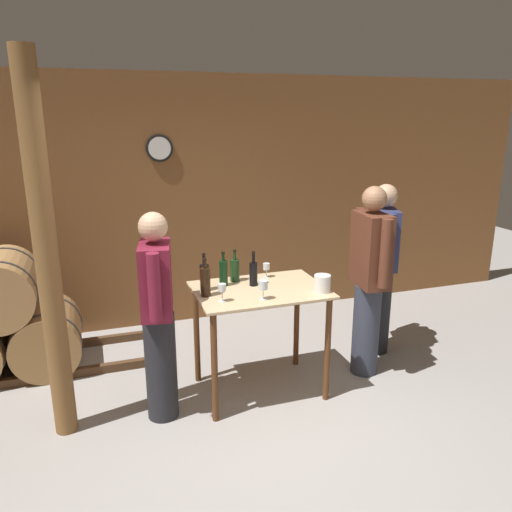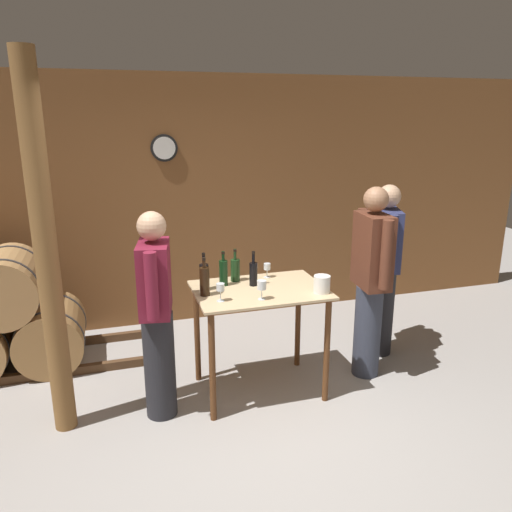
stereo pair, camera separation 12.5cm
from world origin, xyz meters
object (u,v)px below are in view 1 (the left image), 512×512
at_px(person_visitor_bearded, 369,278).
at_px(wine_bottle_right, 235,270).
at_px(wooden_post, 47,257).
at_px(wine_bottle_far_right, 253,273).
at_px(wine_glass_near_center, 263,285).
at_px(wine_bottle_left, 204,277).
at_px(person_host, 158,314).
at_px(wine_bottle_far_left, 205,281).
at_px(wine_bottle_center, 223,272).
at_px(wine_glass_near_left, 222,288).
at_px(person_visitor_with_scarf, 381,266).
at_px(ice_bucket, 322,283).
at_px(wine_glass_near_right, 266,267).

bearing_deg(person_visitor_bearded, wine_bottle_right, 167.05).
xyz_separation_m(wooden_post, wine_bottle_far_right, (1.54, 0.17, -0.32)).
bearing_deg(wooden_post, wine_glass_near_center, -6.06).
height_order(wooden_post, wine_bottle_left, wooden_post).
bearing_deg(wine_bottle_left, person_host, -151.21).
xyz_separation_m(wine_bottle_far_left, wine_glass_near_center, (0.40, -0.22, -0.01)).
xyz_separation_m(wine_bottle_far_left, person_host, (-0.39, -0.10, -0.18)).
relative_size(wine_bottle_center, wine_glass_near_center, 1.90).
bearing_deg(wine_glass_near_left, person_visitor_with_scarf, 16.53).
bearing_deg(person_visitor_with_scarf, wine_bottle_far_right, -170.40).
height_order(wine_bottle_far_left, wine_bottle_left, wine_bottle_left).
bearing_deg(person_visitor_with_scarf, wine_glass_near_center, -158.11).
bearing_deg(wine_bottle_far_left, person_visitor_bearded, 0.29).
height_order(wooden_post, person_visitor_bearded, wooden_post).
height_order(wine_bottle_far_left, wine_bottle_center, wine_bottle_far_left).
bearing_deg(person_host, wine_glass_near_left, -7.22).
bearing_deg(wine_bottle_right, person_visitor_with_scarf, 2.91).
bearing_deg(person_visitor_with_scarf, ice_bucket, -148.41).
distance_m(wine_bottle_left, wine_bottle_center, 0.19).
height_order(wine_bottle_right, person_host, person_host).
distance_m(wine_bottle_left, person_host, 0.50).
bearing_deg(wine_glass_near_center, wine_glass_near_right, 67.54).
bearing_deg(wine_glass_near_center, wooden_post, 173.94).
xyz_separation_m(wine_bottle_center, wine_glass_near_center, (0.20, -0.41, -0.00)).
relative_size(wine_bottle_right, person_visitor_bearded, 0.16).
bearing_deg(wine_glass_near_center, wine_bottle_far_right, 84.39).
bearing_deg(person_visitor_bearded, wine_glass_near_left, -173.03).
xyz_separation_m(wooden_post, wine_bottle_far_left, (1.11, 0.06, -0.31)).
bearing_deg(wine_bottle_left, wine_bottle_far_left, -99.56).
distance_m(wine_bottle_far_right, ice_bucket, 0.57).
bearing_deg(ice_bucket, wooden_post, 175.81).
xyz_separation_m(wine_bottle_left, wine_bottle_far_right, (0.41, -0.01, -0.01)).
height_order(wine_bottle_left, wine_glass_near_center, wine_bottle_left).
relative_size(wine_bottle_far_right, wine_glass_near_right, 2.32).
xyz_separation_m(wine_bottle_left, person_host, (-0.41, -0.23, -0.18)).
relative_size(wooden_post, wine_bottle_left, 8.73).
bearing_deg(wine_glass_near_left, wine_bottle_far_left, 119.11).
height_order(wine_bottle_far_right, ice_bucket, wine_bottle_far_right).
bearing_deg(wine_glass_near_right, wine_bottle_center, -167.27).
xyz_separation_m(wine_glass_near_center, person_visitor_with_scarf, (1.40, 0.56, -0.15)).
relative_size(wine_bottle_right, person_host, 0.17).
bearing_deg(person_host, person_visitor_with_scarf, 11.54).
relative_size(wine_bottle_center, person_host, 0.18).
xyz_separation_m(wine_bottle_right, wine_glass_near_center, (0.08, -0.49, 0.01)).
height_order(person_host, person_visitor_with_scarf, person_visitor_with_scarf).
bearing_deg(wine_bottle_right, wine_bottle_left, -153.79).
distance_m(wine_glass_near_left, wine_glass_near_right, 0.68).
distance_m(wine_glass_near_left, person_visitor_with_scarf, 1.78).
bearing_deg(wine_glass_near_center, wine_glass_near_left, 169.91).
xyz_separation_m(wooden_post, wine_bottle_center, (1.30, 0.25, -0.32)).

